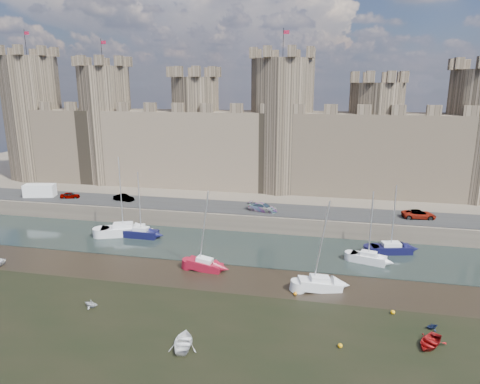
{
  "coord_description": "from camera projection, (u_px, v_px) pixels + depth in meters",
  "views": [
    {
      "loc": [
        10.73,
        -28.63,
        21.23
      ],
      "look_at": [
        -0.02,
        22.0,
        8.17
      ],
      "focal_mm": 32.0,
      "sensor_mm": 36.0,
      "label": 1
    }
  ],
  "objects": [
    {
      "name": "buoy_3",
      "position": [
        393.0,
        312.0,
        40.6
      ],
      "size": [
        0.42,
        0.42,
        0.42
      ],
      "primitive_type": "sphere",
      "color": "orange",
      "rests_on": "ground"
    },
    {
      "name": "road",
      "position": [
        256.0,
        209.0,
        66.13
      ],
      "size": [
        160.0,
        7.0,
        0.1
      ],
      "primitive_type": "cube",
      "color": "black",
      "rests_on": "quay"
    },
    {
      "name": "sailboat_0",
      "position": [
        123.0,
        230.0,
        61.56
      ],
      "size": [
        6.56,
        4.44,
        11.43
      ],
      "rotation": [
        0.0,
        0.0,
        0.37
      ],
      "color": "silver",
      "rests_on": "ground"
    },
    {
      "name": "castle",
      "position": [
        266.0,
        139.0,
        77.3
      ],
      "size": [
        108.5,
        11.0,
        29.0
      ],
      "color": "#42382B",
      "rests_on": "quay"
    },
    {
      "name": "car_1",
      "position": [
        124.0,
        198.0,
        70.45
      ],
      "size": [
        3.69,
        2.0,
        1.15
      ],
      "primitive_type": "imported",
      "rotation": [
        0.0,
        0.0,
        1.34
      ],
      "color": "gray",
      "rests_on": "quay"
    },
    {
      "name": "car_3",
      "position": [
        419.0,
        214.0,
        61.2
      ],
      "size": [
        4.86,
        2.63,
        1.29
      ],
      "primitive_type": "imported",
      "rotation": [
        0.0,
        0.0,
        1.68
      ],
      "color": "gray",
      "rests_on": "quay"
    },
    {
      "name": "car_0",
      "position": [
        70.0,
        195.0,
        72.14
      ],
      "size": [
        3.33,
        2.09,
        1.06
      ],
      "primitive_type": "imported",
      "rotation": [
        0.0,
        0.0,
        1.86
      ],
      "color": "gray",
      "rests_on": "quay"
    },
    {
      "name": "sailboat_1",
      "position": [
        141.0,
        233.0,
        60.78
      ],
      "size": [
        4.77,
        1.96,
        9.46
      ],
      "rotation": [
        0.0,
        0.0,
        -0.03
      ],
      "color": "black",
      "rests_on": "ground"
    },
    {
      "name": "sailboat_4",
      "position": [
        205.0,
        264.0,
        50.17
      ],
      "size": [
        4.25,
        1.93,
        9.67
      ],
      "rotation": [
        0.0,
        0.0,
        -0.08
      ],
      "color": "maroon",
      "rests_on": "ground"
    },
    {
      "name": "sailboat_5",
      "position": [
        320.0,
        284.0,
        45.29
      ],
      "size": [
        4.89,
        2.96,
        9.87
      ],
      "rotation": [
        0.0,
        0.0,
        0.28
      ],
      "color": "silver",
      "rests_on": "ground"
    },
    {
      "name": "quay",
      "position": [
        277.0,
        181.0,
        91.11
      ],
      "size": [
        160.0,
        60.0,
        2.5
      ],
      "primitive_type": "cube",
      "color": "#4C443A",
      "rests_on": "ground"
    },
    {
      "name": "car_2",
      "position": [
        263.0,
        207.0,
        64.69
      ],
      "size": [
        4.82,
        2.83,
        1.31
      ],
      "primitive_type": "imported",
      "rotation": [
        0.0,
        0.0,
        1.34
      ],
      "color": "gray",
      "rests_on": "quay"
    },
    {
      "name": "dinghy_2",
      "position": [
        184.0,
        342.0,
        35.65
      ],
      "size": [
        2.91,
        3.63,
        0.67
      ],
      "primitive_type": "imported",
      "rotation": [
        1.57,
        0.0,
        3.34
      ],
      "color": "silver",
      "rests_on": "ground"
    },
    {
      "name": "dinghy_4",
      "position": [
        430.0,
        343.0,
        35.64
      ],
      "size": [
        3.32,
        3.58,
        0.6
      ],
      "primitive_type": "imported",
      "rotation": [
        1.57,
        0.0,
        5.72
      ],
      "color": "maroon",
      "rests_on": "ground"
    },
    {
      "name": "dinghy_7",
      "position": [
        432.0,
        326.0,
        38.07
      ],
      "size": [
        1.37,
        1.28,
        0.58
      ],
      "primitive_type": "imported",
      "rotation": [
        1.57,
        0.0,
        1.96
      ],
      "color": "black",
      "rests_on": "ground"
    },
    {
      "name": "water_channel",
      "position": [
        243.0,
        247.0,
        57.26
      ],
      "size": [
        160.0,
        12.0,
        0.08
      ],
      "primitive_type": "cube",
      "color": "black",
      "rests_on": "ground"
    },
    {
      "name": "van",
      "position": [
        40.0,
        191.0,
        72.93
      ],
      "size": [
        5.38,
        3.21,
        2.2
      ],
      "primitive_type": "cube",
      "rotation": [
        0.0,
        0.0,
        0.25
      ],
      "color": "silver",
      "rests_on": "quay"
    },
    {
      "name": "dinghy_3",
      "position": [
        91.0,
        304.0,
        41.77
      ],
      "size": [
        1.46,
        1.27,
        0.75
      ],
      "primitive_type": "imported",
      "rotation": [
        1.57,
        0.0,
        1.54
      ],
      "color": "silver",
      "rests_on": "ground"
    },
    {
      "name": "buoy_1",
      "position": [
        295.0,
        294.0,
        44.24
      ],
      "size": [
        0.38,
        0.38,
        0.38
      ],
      "primitive_type": "sphere",
      "color": "#CE7109",
      "rests_on": "ground"
    },
    {
      "name": "ground",
      "position": [
        184.0,
        355.0,
        34.5
      ],
      "size": [
        160.0,
        160.0,
        0.0
      ],
      "primitive_type": "plane",
      "color": "black",
      "rests_on": "ground"
    },
    {
      "name": "buoy_5",
      "position": [
        340.0,
        346.0,
        35.42
      ],
      "size": [
        0.4,
        0.4,
        0.4
      ],
      "primitive_type": "sphere",
      "color": "#C98A08",
      "rests_on": "ground"
    },
    {
      "name": "sailboat_2",
      "position": [
        368.0,
        257.0,
        52.08
      ],
      "size": [
        4.44,
        2.68,
        8.98
      ],
      "rotation": [
        0.0,
        0.0,
        -0.27
      ],
      "color": "silver",
      "rests_on": "ground"
    },
    {
      "name": "sailboat_3",
      "position": [
        391.0,
        248.0,
        55.14
      ],
      "size": [
        5.44,
        3.13,
        8.97
      ],
      "rotation": [
        0.0,
        0.0,
        0.24
      ],
      "color": "black",
      "rests_on": "ground"
    }
  ]
}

